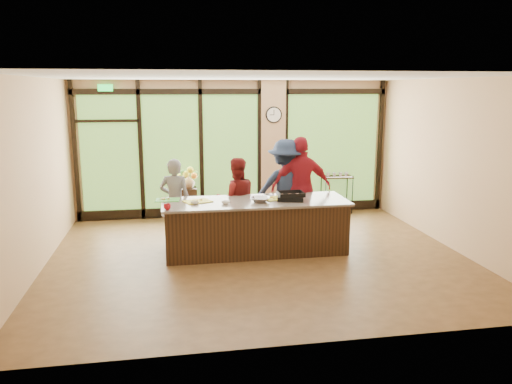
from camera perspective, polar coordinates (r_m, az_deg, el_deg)
name	(u,v)px	position (r m, az deg, el deg)	size (l,w,h in m)	color
floor	(258,257)	(8.58, 0.28, -7.43)	(7.00, 7.00, 0.00)	#4D351B
ceiling	(259,77)	(8.11, 0.30, 13.02)	(7.00, 7.00, 0.00)	silver
back_wall	(235,149)	(11.15, -2.42, 4.96)	(7.00, 7.00, 0.00)	tan
left_wall	(33,177)	(8.35, -24.09, 1.62)	(6.00, 6.00, 0.00)	tan
right_wall	(454,165)	(9.47, 21.66, 2.91)	(6.00, 6.00, 0.00)	tan
window_wall	(243,154)	(11.14, -1.55, 4.41)	(6.90, 0.12, 3.00)	tan
island_base	(255,227)	(8.73, -0.06, -4.06)	(3.10, 1.00, 0.88)	black
countertop	(255,202)	(8.62, -0.07, -1.12)	(3.20, 1.10, 0.04)	gray
wall_clock	(274,115)	(11.10, 2.04, 8.82)	(0.36, 0.04, 0.36)	black
cook_left	(175,201)	(9.30, -9.23, -1.01)	(0.58, 0.38, 1.58)	slate
cook_midleft	(236,200)	(9.27, -2.27, -0.91)	(0.77, 0.60, 1.58)	maroon
cook_midright	(301,188)	(9.50, 5.18, 0.49)	(1.14, 0.47, 1.94)	maroon
cook_right	(286,188)	(9.57, 3.46, 0.42)	(1.22, 0.70, 1.88)	#1B253D
roasting_pan	(291,198)	(8.65, 3.97, -0.69)	(0.44, 0.34, 0.08)	black
mixing_bowl	(260,199)	(8.52, 0.46, -0.86)	(0.33, 0.33, 0.08)	silver
cutting_board_left	(167,200)	(8.78, -10.09, -0.89)	(0.41, 0.31, 0.01)	green
cutting_board_center	(198,201)	(8.59, -6.68, -1.07)	(0.44, 0.33, 0.01)	gold
cutting_board_right	(275,198)	(8.77, 2.16, -0.72)	(0.43, 0.32, 0.01)	gold
prep_bowl_near	(195,203)	(8.42, -7.04, -1.23)	(0.14, 0.14, 0.04)	silver
prep_bowl_mid	(226,203)	(8.39, -3.50, -1.21)	(0.14, 0.14, 0.04)	silver
prep_bowl_far	(259,198)	(8.71, 0.34, -0.73)	(0.13, 0.13, 0.03)	silver
red_ramekin	(167,207)	(8.09, -10.10, -1.68)	(0.12, 0.12, 0.09)	#AB111E
flower_stand	(189,204)	(10.97, -7.67, -1.34)	(0.35, 0.35, 0.71)	black
flower_vase	(188,181)	(10.87, -7.74, 1.21)	(0.28, 0.28, 0.29)	#8D704D
bar_cart	(337,188)	(11.58, 9.21, 0.40)	(0.73, 0.46, 0.95)	black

